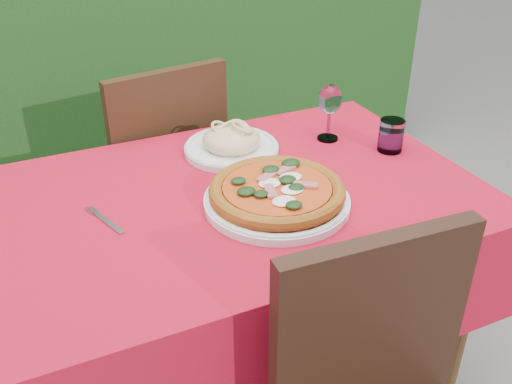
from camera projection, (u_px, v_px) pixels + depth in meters
name	position (u px, v px, depth m)	size (l,w,h in m)	color
hedge	(108.00, 7.00, 2.64)	(3.20, 0.55, 1.78)	black
dining_table	(242.00, 238.00, 1.59)	(1.26, 0.86, 0.75)	#422C15
chair_far	(161.00, 169.00, 2.07)	(0.48, 0.48, 0.94)	black
pizza_plate	(277.00, 194.00, 1.44)	(0.37, 0.37, 0.07)	white
pasta_plate	(231.00, 143.00, 1.71)	(0.28, 0.28, 0.08)	white
water_glass	(391.00, 137.00, 1.71)	(0.07, 0.07, 0.10)	silver
wine_glass	(330.00, 102.00, 1.73)	(0.07, 0.07, 0.18)	silver
fork	(108.00, 223.00, 1.38)	(0.02, 0.17, 0.00)	#AEAEB5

